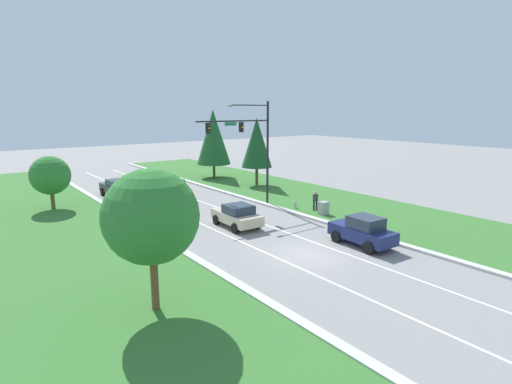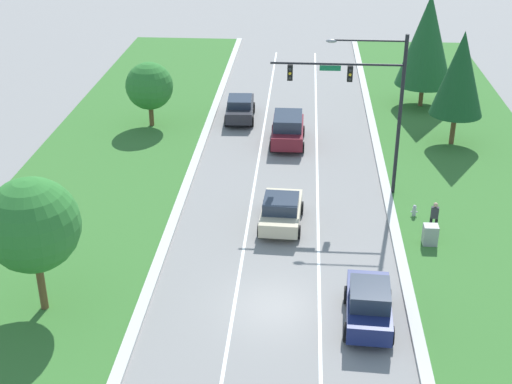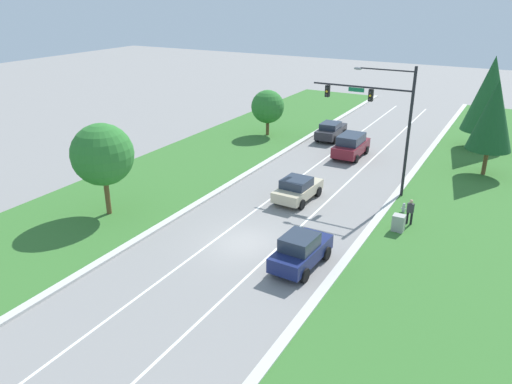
{
  "view_description": "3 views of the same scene",
  "coord_description": "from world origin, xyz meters",
  "px_view_note": "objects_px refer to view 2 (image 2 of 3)",
  "views": [
    {
      "loc": [
        -15.61,
        -15.5,
        8.18
      ],
      "look_at": [
        2.19,
        7.98,
        2.12
      ],
      "focal_mm": 28.0,
      "sensor_mm": 36.0,
      "label": 1
    },
    {
      "loc": [
        0.86,
        -24.77,
        17.62
      ],
      "look_at": [
        -1.44,
        8.08,
        1.41
      ],
      "focal_mm": 50.0,
      "sensor_mm": 36.0,
      "label": 2
    },
    {
      "loc": [
        12.69,
        -21.76,
        13.41
      ],
      "look_at": [
        -1.28,
        3.47,
        1.69
      ],
      "focal_mm": 35.0,
      "sensor_mm": 36.0,
      "label": 3
    }
  ],
  "objects_px": {
    "fire_hydrant": "(414,211)",
    "traffic_signal_mast": "(366,92)",
    "pedestrian": "(434,216)",
    "oak_near_left_tree": "(149,86)",
    "champagne_sedan": "(281,211)",
    "conifer_far_right_tree": "(460,74)",
    "navy_sedan": "(369,304)",
    "utility_cabinet": "(430,235)",
    "oak_far_left_tree": "(32,225)",
    "burgundy_suv": "(288,129)",
    "conifer_near_right_tree": "(427,40)",
    "charcoal_sedan": "(240,108)"
  },
  "relations": [
    {
      "from": "traffic_signal_mast",
      "to": "pedestrian",
      "type": "height_order",
      "value": "traffic_signal_mast"
    },
    {
      "from": "burgundy_suv",
      "to": "fire_hydrant",
      "type": "bearing_deg",
      "value": -54.52
    },
    {
      "from": "pedestrian",
      "to": "conifer_near_right_tree",
      "type": "bearing_deg",
      "value": -86.16
    },
    {
      "from": "fire_hydrant",
      "to": "conifer_far_right_tree",
      "type": "bearing_deg",
      "value": 70.13
    },
    {
      "from": "navy_sedan",
      "to": "utility_cabinet",
      "type": "xyz_separation_m",
      "value": [
        3.43,
        6.48,
        -0.38
      ]
    },
    {
      "from": "oak_near_left_tree",
      "to": "conifer_near_right_tree",
      "type": "bearing_deg",
      "value": 15.88
    },
    {
      "from": "pedestrian",
      "to": "fire_hydrant",
      "type": "xyz_separation_m",
      "value": [
        -0.72,
        1.62,
        -0.59
      ]
    },
    {
      "from": "navy_sedan",
      "to": "burgundy_suv",
      "type": "height_order",
      "value": "burgundy_suv"
    },
    {
      "from": "conifer_far_right_tree",
      "to": "champagne_sedan",
      "type": "bearing_deg",
      "value": -132.4
    },
    {
      "from": "utility_cabinet",
      "to": "charcoal_sedan",
      "type": "bearing_deg",
      "value": 122.56
    },
    {
      "from": "charcoal_sedan",
      "to": "navy_sedan",
      "type": "relative_size",
      "value": 1.09
    },
    {
      "from": "pedestrian",
      "to": "oak_far_left_tree",
      "type": "height_order",
      "value": "oak_far_left_tree"
    },
    {
      "from": "charcoal_sedan",
      "to": "utility_cabinet",
      "type": "relative_size",
      "value": 4.26
    },
    {
      "from": "champagne_sedan",
      "to": "fire_hydrant",
      "type": "height_order",
      "value": "champagne_sedan"
    },
    {
      "from": "oak_near_left_tree",
      "to": "navy_sedan",
      "type": "bearing_deg",
      "value": -58.36
    },
    {
      "from": "conifer_far_right_tree",
      "to": "pedestrian",
      "type": "bearing_deg",
      "value": -104.09
    },
    {
      "from": "oak_near_left_tree",
      "to": "conifer_far_right_tree",
      "type": "bearing_deg",
      "value": -5.45
    },
    {
      "from": "navy_sedan",
      "to": "conifer_far_right_tree",
      "type": "xyz_separation_m",
      "value": [
        6.76,
        19.6,
        3.81
      ]
    },
    {
      "from": "utility_cabinet",
      "to": "champagne_sedan",
      "type": "bearing_deg",
      "value": 168.23
    },
    {
      "from": "traffic_signal_mast",
      "to": "pedestrian",
      "type": "distance_m",
      "value": 7.4
    },
    {
      "from": "traffic_signal_mast",
      "to": "fire_hydrant",
      "type": "height_order",
      "value": "traffic_signal_mast"
    },
    {
      "from": "oak_near_left_tree",
      "to": "utility_cabinet",
      "type": "bearing_deg",
      "value": -42.0
    },
    {
      "from": "navy_sedan",
      "to": "pedestrian",
      "type": "distance_m",
      "value": 8.62
    },
    {
      "from": "burgundy_suv",
      "to": "pedestrian",
      "type": "xyz_separation_m",
      "value": [
        7.61,
        -11.26,
        -0.08
      ]
    },
    {
      "from": "traffic_signal_mast",
      "to": "champagne_sedan",
      "type": "height_order",
      "value": "traffic_signal_mast"
    },
    {
      "from": "pedestrian",
      "to": "charcoal_sedan",
      "type": "bearing_deg",
      "value": -44.78
    },
    {
      "from": "pedestrian",
      "to": "oak_near_left_tree",
      "type": "bearing_deg",
      "value": -29.19
    },
    {
      "from": "utility_cabinet",
      "to": "conifer_far_right_tree",
      "type": "distance_m",
      "value": 14.16
    },
    {
      "from": "champagne_sedan",
      "to": "traffic_signal_mast",
      "type": "bearing_deg",
      "value": 46.69
    },
    {
      "from": "burgundy_suv",
      "to": "oak_near_left_tree",
      "type": "distance_m",
      "value": 9.92
    },
    {
      "from": "utility_cabinet",
      "to": "fire_hydrant",
      "type": "bearing_deg",
      "value": 97.38
    },
    {
      "from": "oak_far_left_tree",
      "to": "pedestrian",
      "type": "bearing_deg",
      "value": 24.22
    },
    {
      "from": "oak_near_left_tree",
      "to": "conifer_far_right_tree",
      "type": "distance_m",
      "value": 20.19
    },
    {
      "from": "navy_sedan",
      "to": "charcoal_sedan",
      "type": "bearing_deg",
      "value": 110.36
    },
    {
      "from": "traffic_signal_mast",
      "to": "charcoal_sedan",
      "type": "relative_size",
      "value": 1.92
    },
    {
      "from": "utility_cabinet",
      "to": "oak_near_left_tree",
      "type": "relative_size",
      "value": 0.24
    },
    {
      "from": "burgundy_suv",
      "to": "utility_cabinet",
      "type": "xyz_separation_m",
      "value": [
        7.26,
        -12.52,
        -0.48
      ]
    },
    {
      "from": "charcoal_sedan",
      "to": "utility_cabinet",
      "type": "distance_m",
      "value": 19.97
    },
    {
      "from": "oak_far_left_tree",
      "to": "conifer_far_right_tree",
      "type": "bearing_deg",
      "value": 44.14
    },
    {
      "from": "conifer_far_right_tree",
      "to": "oak_far_left_tree",
      "type": "xyz_separation_m",
      "value": [
        -20.19,
        -19.59,
        -0.71
      ]
    },
    {
      "from": "pedestrian",
      "to": "oak_far_left_tree",
      "type": "xyz_separation_m",
      "value": [
        -17.21,
        -7.74,
        3.09
      ]
    },
    {
      "from": "navy_sedan",
      "to": "burgundy_suv",
      "type": "distance_m",
      "value": 19.39
    },
    {
      "from": "pedestrian",
      "to": "conifer_far_right_tree",
      "type": "xyz_separation_m",
      "value": [
        2.97,
        11.85,
        3.8
      ]
    },
    {
      "from": "utility_cabinet",
      "to": "burgundy_suv",
      "type": "bearing_deg",
      "value": 120.12
    },
    {
      "from": "charcoal_sedan",
      "to": "oak_near_left_tree",
      "type": "height_order",
      "value": "oak_near_left_tree"
    },
    {
      "from": "navy_sedan",
      "to": "conifer_near_right_tree",
      "type": "distance_m",
      "value": 27.83
    },
    {
      "from": "utility_cabinet",
      "to": "fire_hydrant",
      "type": "relative_size",
      "value": 1.56
    },
    {
      "from": "burgundy_suv",
      "to": "traffic_signal_mast",
      "type": "bearing_deg",
      "value": -58.5
    },
    {
      "from": "charcoal_sedan",
      "to": "traffic_signal_mast",
      "type": "bearing_deg",
      "value": -57.87
    },
    {
      "from": "fire_hydrant",
      "to": "traffic_signal_mast",
      "type": "bearing_deg",
      "value": 134.0
    }
  ]
}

